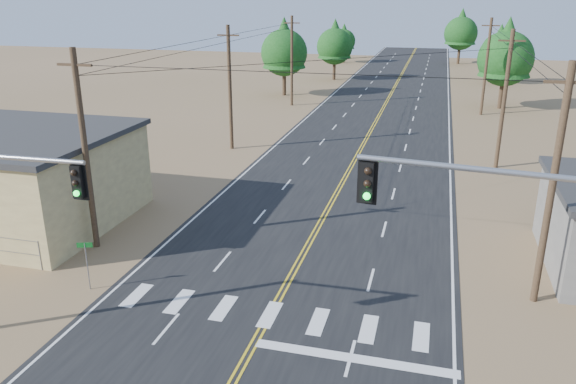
% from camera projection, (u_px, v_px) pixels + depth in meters
% --- Properties ---
extents(road, '(15.00, 200.00, 0.02)m').
position_uv_depth(road, '(352.00, 164.00, 42.77)').
color(road, black).
rests_on(road, ground).
extents(utility_pole_left_near, '(1.80, 0.30, 10.00)m').
position_uv_depth(utility_pole_left_near, '(85.00, 150.00, 27.21)').
color(utility_pole_left_near, '#4C3826').
rests_on(utility_pole_left_near, ground).
extents(utility_pole_left_mid, '(1.80, 0.30, 10.00)m').
position_uv_depth(utility_pole_left_mid, '(230.00, 87.00, 45.43)').
color(utility_pole_left_mid, '#4C3826').
rests_on(utility_pole_left_mid, ground).
extents(utility_pole_left_far, '(1.80, 0.30, 10.00)m').
position_uv_depth(utility_pole_left_far, '(292.00, 60.00, 63.64)').
color(utility_pole_left_far, '#4C3826').
rests_on(utility_pole_left_far, ground).
extents(utility_pole_right_near, '(1.80, 0.30, 10.00)m').
position_uv_depth(utility_pole_right_near, '(552.00, 186.00, 22.12)').
color(utility_pole_right_near, '#4C3826').
rests_on(utility_pole_right_near, ground).
extents(utility_pole_right_mid, '(1.80, 0.30, 10.00)m').
position_uv_depth(utility_pole_right_mid, '(504.00, 99.00, 40.34)').
color(utility_pole_right_mid, '#4C3826').
rests_on(utility_pole_right_mid, ground).
extents(utility_pole_right_far, '(1.80, 0.30, 10.00)m').
position_uv_depth(utility_pole_right_far, '(486.00, 66.00, 58.55)').
color(utility_pole_right_far, '#4C3826').
rests_on(utility_pole_right_far, ground).
extents(signal_mast_right, '(7.44, 1.10, 8.03)m').
position_uv_depth(signal_mast_right, '(537.00, 257.00, 15.34)').
color(signal_mast_right, gray).
rests_on(signal_mast_right, ground).
extents(street_sign, '(0.64, 0.23, 2.24)m').
position_uv_depth(street_sign, '(86.00, 258.00, 24.24)').
color(street_sign, gray).
rests_on(street_sign, ground).
extents(tree_left_near, '(5.79, 5.79, 9.65)m').
position_uv_depth(tree_left_near, '(284.00, 48.00, 69.82)').
color(tree_left_near, '#3F2D1E').
rests_on(tree_left_near, ground).
extents(tree_left_mid, '(5.32, 5.32, 8.87)m').
position_uv_depth(tree_left_mid, '(335.00, 43.00, 82.96)').
color(tree_left_mid, '#3F2D1E').
rests_on(tree_left_mid, ground).
extents(tree_left_far, '(4.27, 4.27, 7.12)m').
position_uv_depth(tree_left_far, '(344.00, 39.00, 104.10)').
color(tree_left_far, '#3F2D1E').
rests_on(tree_left_far, ground).
extents(tree_right_near, '(6.01, 6.01, 10.02)m').
position_uv_depth(tree_right_near, '(506.00, 53.00, 61.54)').
color(tree_right_near, '#3F2D1E').
rests_on(tree_right_near, ground).
extents(tree_right_mid, '(5.01, 5.01, 8.35)m').
position_uv_depth(tree_right_mid, '(499.00, 47.00, 79.32)').
color(tree_right_mid, '#3F2D1E').
rests_on(tree_right_mid, ground).
extents(tree_right_far, '(5.92, 5.92, 9.87)m').
position_uv_depth(tree_right_far, '(461.00, 30.00, 101.67)').
color(tree_right_far, '#3F2D1E').
rests_on(tree_right_far, ground).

